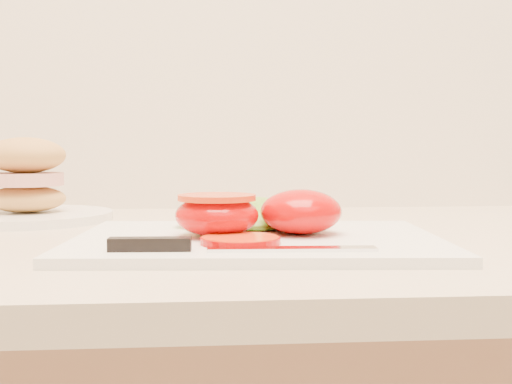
{
  "coord_description": "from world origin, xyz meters",
  "views": [
    {
      "loc": [
        -0.42,
        0.93,
        1.03
      ],
      "look_at": [
        -0.36,
        1.6,
        0.99
      ],
      "focal_mm": 45.0,
      "sensor_mm": 36.0,
      "label": 1
    }
  ],
  "objects": [
    {
      "name": "lettuce_leaf_0",
      "position": [
        -0.37,
        1.67,
        0.95
      ],
      "size": [
        0.16,
        0.11,
        0.03
      ],
      "primitive_type": "ellipsoid",
      "rotation": [
        0.0,
        0.0,
        0.02
      ],
      "color": "#6CBF32",
      "rests_on": "cutting_board"
    },
    {
      "name": "tomato_half_cut",
      "position": [
        -0.41,
        1.59,
        0.96
      ],
      "size": [
        0.09,
        0.09,
        0.04
      ],
      "color": "#D20600",
      "rests_on": "cutting_board"
    },
    {
      "name": "knife",
      "position": [
        -0.42,
        1.5,
        0.94
      ],
      "size": [
        0.24,
        0.03,
        0.01
      ],
      "rotation": [
        0.0,
        0.0,
        -0.04
      ],
      "color": "silver",
      "rests_on": "cutting_board"
    },
    {
      "name": "tomato_half_dome",
      "position": [
        -0.32,
        1.6,
        0.96
      ],
      "size": [
        0.09,
        0.09,
        0.05
      ],
      "primitive_type": "ellipsoid",
      "color": "#D20600",
      "rests_on": "cutting_board"
    },
    {
      "name": "cutting_board",
      "position": [
        -0.36,
        1.59,
        0.94
      ],
      "size": [
        0.39,
        0.3,
        0.01
      ],
      "primitive_type": "cube",
      "rotation": [
        0.0,
        0.0,
        -0.07
      ],
      "color": "white",
      "rests_on": "counter"
    },
    {
      "name": "sandwich_plate",
      "position": [
        -0.66,
        1.84,
        0.97
      ],
      "size": [
        0.23,
        0.23,
        0.12
      ],
      "rotation": [
        0.0,
        0.0,
        0.28
      ],
      "color": "white",
      "rests_on": "counter"
    },
    {
      "name": "tomato_slice_0",
      "position": [
        -0.39,
        1.54,
        0.94
      ],
      "size": [
        0.07,
        0.07,
        0.01
      ],
      "primitive_type": "cylinder",
      "color": "#DB5224",
      "rests_on": "cutting_board"
    }
  ]
}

